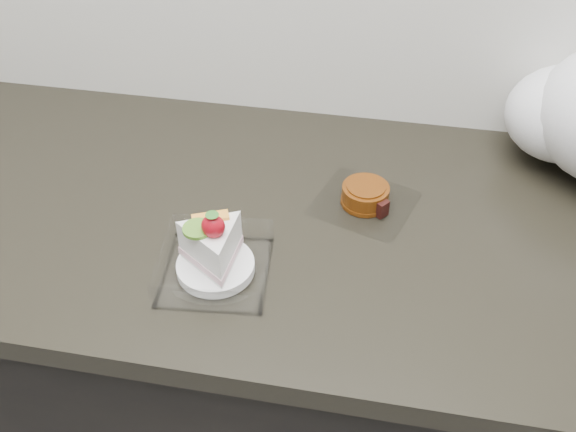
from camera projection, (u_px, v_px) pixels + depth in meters
The scene contains 3 objects.
counter at pixel (283, 375), 1.34m from camera, with size 2.04×0.64×0.90m.
cake_tray at pixel (215, 257), 0.92m from camera, with size 0.17×0.17×0.12m.
mooncake_wrap at pixel (366, 197), 1.05m from camera, with size 0.19×0.19×0.04m.
Camera 1 is at (0.15, 0.92, 1.59)m, focal length 40.00 mm.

